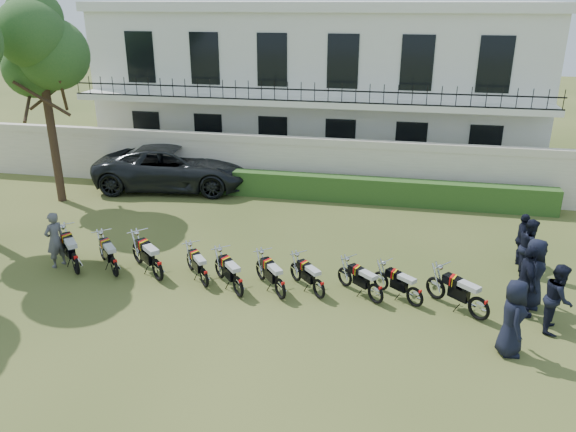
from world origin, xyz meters
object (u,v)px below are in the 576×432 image
motorcycle_1 (114,262)px  motorcycle_9 (480,303)px  motorcycle_0 (75,258)px  motorcycle_2 (157,265)px  officer_3 (533,273)px  motorcycle_4 (238,282)px  officer_1 (558,298)px  motorcycle_7 (376,289)px  officer_4 (530,247)px  motorcycle_8 (415,292)px  motorcycle_5 (280,284)px  officer_2 (527,281)px  officer_0 (513,318)px  motorcycle_6 (319,284)px  officer_5 (522,239)px  inspector (55,240)px  tree_west_near (40,47)px  motorcycle_3 (204,273)px  suv (175,167)px

motorcycle_1 → motorcycle_9: 10.02m
motorcycle_0 → motorcycle_2: bearing=-40.6°
officer_3 → motorcycle_0: bearing=105.2°
motorcycle_4 → officer_1: size_ratio=0.84×
motorcycle_1 → motorcycle_7: (7.45, -0.03, -0.04)m
motorcycle_7 → officer_1: bearing=-53.5°
motorcycle_4 → officer_4: size_ratio=0.87×
motorcycle_8 → motorcycle_5: bearing=133.6°
officer_2 → officer_0: bearing=157.8°
motorcycle_8 → motorcycle_7: bearing=130.7°
motorcycle_6 → officer_3: size_ratio=0.70×
officer_5 → officer_4: bearing=-162.2°
officer_4 → motorcycle_7: bearing=126.2°
motorcycle_5 → motorcycle_7: bearing=-32.4°
inspector → motorcycle_0: bearing=87.0°
motorcycle_5 → motorcycle_9: (5.06, -0.05, 0.04)m
tree_west_near → officer_3: tree_west_near is taller
motorcycle_7 → motorcycle_8: motorcycle_7 is taller
officer_5 → officer_0: bearing=178.3°
motorcycle_2 → officer_5: (10.26, 3.29, 0.28)m
motorcycle_6 → inspector: bearing=134.7°
motorcycle_5 → motorcycle_4: bearing=147.5°
motorcycle_1 → officer_5: bearing=-27.1°
motorcycle_3 → inspector: 4.80m
tree_west_near → officer_0: size_ratio=4.33×
motorcycle_4 → officer_3: size_ratio=0.78×
motorcycle_6 → officer_3: bearing=-34.5°
tree_west_near → motorcycle_9: bearing=-21.6°
inspector → officer_1: (13.77, -0.74, 0.01)m
motorcycle_5 → motorcycle_8: size_ratio=1.07×
motorcycle_2 → officer_2: bearing=-47.3°
motorcycle_7 → officer_5: (4.14, 3.34, 0.36)m
motorcycle_5 → officer_0: 5.75m
tree_west_near → officer_2: tree_west_near is taller
officer_1 → motorcycle_8: bearing=94.5°
officer_2 → motorcycle_9: bearing=111.7°
officer_1 → officer_5: 3.72m
suv → officer_5: 13.89m
tree_west_near → motorcycle_4: 12.19m
suv → motorcycle_6: bearing=-145.6°
motorcycle_4 → officer_0: size_ratio=0.81×
officer_1 → motorcycle_9: bearing=99.7°
motorcycle_2 → motorcycle_4: 2.54m
motorcycle_4 → inspector: (-5.84, 0.75, 0.39)m
motorcycle_1 → motorcycle_4: size_ratio=0.98×
motorcycle_6 → officer_4: size_ratio=0.79×
inspector → motorcycle_8: bearing=111.4°
suv → inspector: size_ratio=3.78×
motorcycle_4 → suv: (-5.26, 8.55, 0.43)m
motorcycle_2 → officer_1: size_ratio=0.92×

